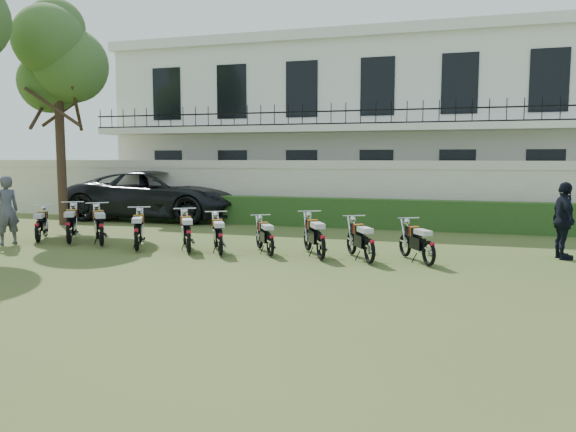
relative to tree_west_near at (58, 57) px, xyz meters
name	(u,v)px	position (x,y,z in m)	size (l,w,h in m)	color
ground	(247,263)	(8.96, -5.00, -5.89)	(100.00, 100.00, 0.00)	#385321
perimeter_wall	(326,192)	(8.96, 3.00, -4.72)	(30.00, 0.35, 2.30)	#EDE3C7
hedge	(349,213)	(9.96, 2.20, -5.39)	(18.00, 0.60, 1.00)	#234318
building	(356,129)	(8.96, 8.96, -2.18)	(20.40, 9.60, 7.40)	white
tree_west_near	(58,57)	(0.00, 0.00, 0.00)	(3.40, 3.20, 7.90)	#473323
motorcycle_0	(38,228)	(2.29, -3.97, -5.43)	(1.02, 1.60, 0.99)	black
motorcycle_1	(69,227)	(3.33, -3.97, -5.38)	(1.15, 1.76, 1.10)	black
motorcycle_2	(101,229)	(4.38, -3.99, -5.38)	(1.36, 1.62, 1.10)	black
motorcycle_3	(137,234)	(5.73, -4.41, -5.40)	(1.01, 1.75, 1.05)	black
motorcycle_4	(188,235)	(7.12, -4.27, -5.41)	(1.07, 1.69, 1.04)	black
motorcycle_5	(220,238)	(8.04, -4.40, -5.43)	(0.98, 1.65, 1.00)	black
motorcycle_6	(270,240)	(9.21, -4.06, -5.46)	(0.99, 1.46, 0.92)	black
motorcycle_7	(321,240)	(10.51, -4.19, -5.40)	(1.02, 1.75, 1.05)	black
motorcycle_8	(370,245)	(11.67, -4.34, -5.43)	(0.98, 1.63, 1.00)	black
motorcycle_9	(429,247)	(12.97, -4.21, -5.44)	(0.97, 1.59, 0.97)	black
suv	(158,195)	(2.37, 2.49, -4.95)	(3.13, 6.79, 1.89)	black
inspector	(6,210)	(1.58, -4.34, -4.93)	(0.70, 0.46, 1.92)	#56565B
officer_5	(564,221)	(15.96, -2.27, -4.97)	(1.08, 0.45, 1.84)	black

